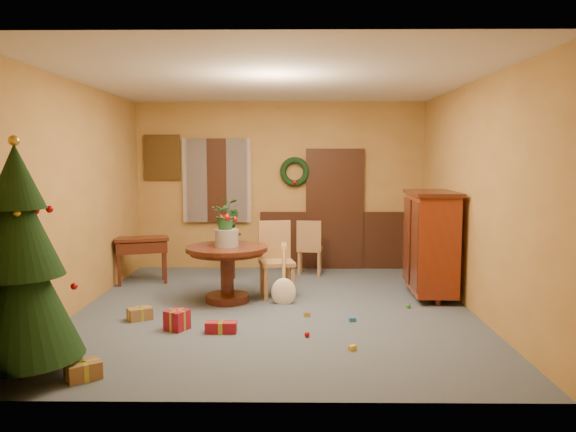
{
  "coord_description": "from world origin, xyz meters",
  "views": [
    {
      "loc": [
        0.24,
        -7.05,
        1.95
      ],
      "look_at": [
        0.16,
        0.4,
        1.17
      ],
      "focal_mm": 35.0,
      "sensor_mm": 36.0,
      "label": 1
    }
  ],
  "objects_px": {
    "chair_near": "(276,256)",
    "christmas_tree": "(20,265)",
    "dining_table": "(227,263)",
    "sideboard": "(431,241)",
    "writing_desk": "(141,249)"
  },
  "relations": [
    {
      "from": "dining_table",
      "to": "writing_desk",
      "type": "distance_m",
      "value": 1.83
    },
    {
      "from": "christmas_tree",
      "to": "writing_desk",
      "type": "relative_size",
      "value": 2.4
    },
    {
      "from": "chair_near",
      "to": "christmas_tree",
      "type": "relative_size",
      "value": 0.49
    },
    {
      "from": "dining_table",
      "to": "christmas_tree",
      "type": "relative_size",
      "value": 0.51
    },
    {
      "from": "sideboard",
      "to": "dining_table",
      "type": "bearing_deg",
      "value": -173.97
    },
    {
      "from": "dining_table",
      "to": "sideboard",
      "type": "height_order",
      "value": "sideboard"
    },
    {
      "from": "christmas_tree",
      "to": "sideboard",
      "type": "height_order",
      "value": "christmas_tree"
    },
    {
      "from": "chair_near",
      "to": "sideboard",
      "type": "xyz_separation_m",
      "value": [
        2.16,
        -0.03,
        0.23
      ]
    },
    {
      "from": "chair_near",
      "to": "dining_table",
      "type": "bearing_deg",
      "value": -153.4
    },
    {
      "from": "chair_near",
      "to": "christmas_tree",
      "type": "height_order",
      "value": "christmas_tree"
    },
    {
      "from": "writing_desk",
      "to": "sideboard",
      "type": "height_order",
      "value": "sideboard"
    },
    {
      "from": "chair_near",
      "to": "christmas_tree",
      "type": "distance_m",
      "value": 3.69
    },
    {
      "from": "dining_table",
      "to": "christmas_tree",
      "type": "height_order",
      "value": "christmas_tree"
    },
    {
      "from": "sideboard",
      "to": "chair_near",
      "type": "bearing_deg",
      "value": 179.24
    },
    {
      "from": "dining_table",
      "to": "christmas_tree",
      "type": "xyz_separation_m",
      "value": [
        -1.49,
        -2.65,
        0.49
      ]
    }
  ]
}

